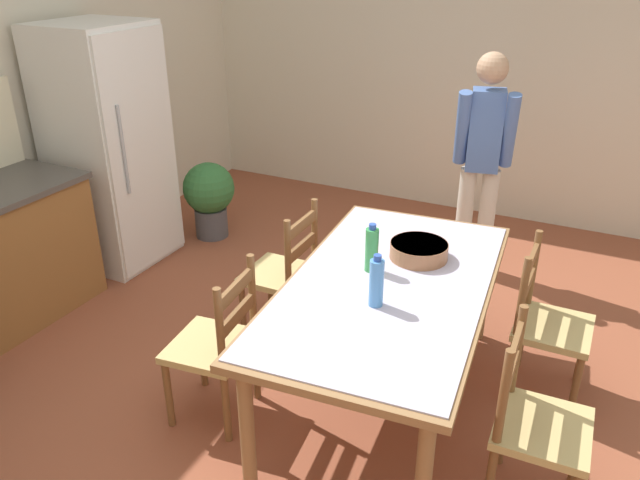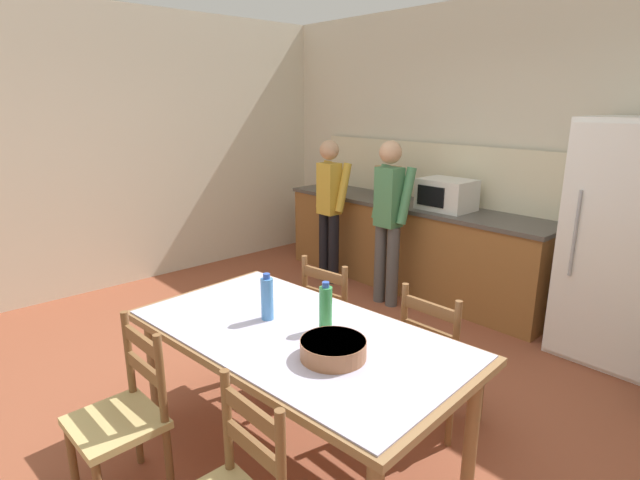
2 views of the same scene
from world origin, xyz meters
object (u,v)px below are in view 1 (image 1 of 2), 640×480
bottle_off_centre (372,249)px  potted_plant (209,195)px  chair_side_far_left (217,346)px  person_by_table (483,155)px  serving_bowl (419,250)px  chair_side_near_right (546,324)px  chair_side_far_right (284,274)px  refrigerator (108,148)px  dining_table (388,295)px  chair_side_near_left (534,424)px  bottle_near_centre (376,282)px

bottle_off_centre → potted_plant: bearing=56.8°
chair_side_far_left → person_by_table: person_by_table is taller
serving_bowl → person_by_table: bearing=-0.2°
chair_side_near_right → chair_side_far_left: bearing=122.4°
chair_side_far_right → chair_side_far_left: same height
refrigerator → person_by_table: 2.82m
chair_side_far_right → potted_plant: chair_side_far_right is taller
dining_table → chair_side_far_left: chair_side_far_left is taller
bottle_off_centre → chair_side_near_left: bearing=-114.6°
refrigerator → bottle_near_centre: size_ratio=6.84×
chair_side_far_right → chair_side_far_left: size_ratio=1.00×
bottle_off_centre → chair_side_near_right: 1.08m
chair_side_near_left → chair_side_far_left: same height
chair_side_near_left → serving_bowl: bearing=46.8°
refrigerator → chair_side_far_right: size_ratio=2.03×
refrigerator → chair_side_far_right: (-0.40, -1.74, -0.48)m
dining_table → chair_side_far_right: chair_side_far_right is taller
chair_side_far_left → chair_side_far_right: bearing=178.0°
serving_bowl → bottle_off_centre: bearing=143.8°
refrigerator → serving_bowl: (-0.42, -2.62, -0.11)m
bottle_near_centre → person_by_table: size_ratio=0.16×
chair_side_near_right → potted_plant: bearing=72.5°
chair_side_near_left → potted_plant: (1.75, 2.97, -0.06)m
chair_side_far_left → chair_side_near_left: bearing=88.0°
dining_table → chair_side_far_left: 0.93m
refrigerator → chair_side_near_left: (-1.11, -3.40, -0.48)m
bottle_near_centre → bottle_off_centre: same height
dining_table → bottle_near_centre: bottle_near_centre is taller
chair_side_near_right → person_by_table: person_by_table is taller
chair_side_far_left → serving_bowl: bearing=128.6°
chair_side_near_left → bottle_near_centre: bearing=79.8°
bottle_off_centre → person_by_table: person_by_table is taller
chair_side_near_right → chair_side_near_left: bearing=-175.5°
chair_side_near_left → chair_side_far_right: same height
chair_side_near_right → potted_plant: size_ratio=1.36×
person_by_table → serving_bowl: bearing=-13.2°
bottle_near_centre → serving_bowl: (0.57, -0.03, -0.07)m
bottle_near_centre → bottle_off_centre: size_ratio=1.00×
chair_side_far_right → chair_side_far_left: bearing=3.8°
bottle_off_centre → dining_table: bearing=-122.1°
bottle_off_centre → chair_side_far_right: bearing=68.6°
chair_side_near_left → potted_plant: size_ratio=1.36×
bottle_off_centre → chair_side_far_right: bottle_off_centre is taller
chair_side_near_right → person_by_table: bearing=28.6°
bottle_off_centre → chair_side_far_right: 0.87m
bottle_near_centre → chair_side_near_left: (-0.12, -0.81, -0.45)m
bottle_off_centre → chair_side_near_right: (0.40, -0.89, -0.45)m
refrigerator → chair_side_far_right: refrigerator is taller
bottle_near_centre → refrigerator: bearing=69.2°
bottle_off_centre → chair_side_near_right: bearing=-65.7°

